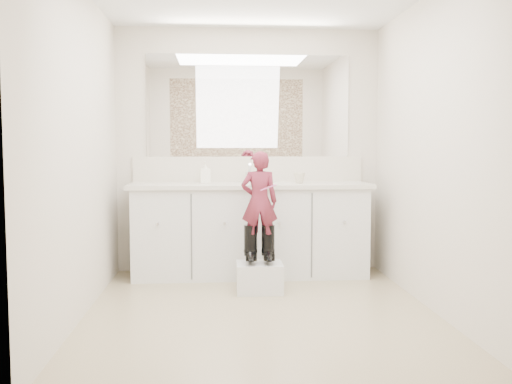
{
  "coord_description": "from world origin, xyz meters",
  "views": [
    {
      "loc": [
        -0.34,
        -4.18,
        1.24
      ],
      "look_at": [
        0.01,
        0.62,
        0.86
      ],
      "focal_mm": 40.0,
      "sensor_mm": 36.0,
      "label": 1
    }
  ],
  "objects": [
    {
      "name": "wall_front",
      "position": [
        0.0,
        -1.5,
        1.2
      ],
      "size": [
        2.6,
        0.0,
        2.6
      ],
      "primitive_type": "plane",
      "rotation": [
        -1.57,
        0.0,
        0.0
      ],
      "color": "beige",
      "rests_on": "floor"
    },
    {
      "name": "wall_back",
      "position": [
        0.0,
        1.5,
        1.2
      ],
      "size": [
        2.6,
        0.0,
        2.6
      ],
      "primitive_type": "plane",
      "rotation": [
        1.57,
        0.0,
        0.0
      ],
      "color": "beige",
      "rests_on": "floor"
    },
    {
      "name": "wall_left",
      "position": [
        -1.3,
        0.0,
        1.2
      ],
      "size": [
        0.0,
        3.0,
        3.0
      ],
      "primitive_type": "plane",
      "rotation": [
        1.57,
        0.0,
        1.57
      ],
      "color": "beige",
      "rests_on": "floor"
    },
    {
      "name": "vanity_cabinet",
      "position": [
        0.0,
        1.23,
        0.42
      ],
      "size": [
        2.2,
        0.55,
        0.85
      ],
      "primitive_type": "cube",
      "color": "silver",
      "rests_on": "floor"
    },
    {
      "name": "floor",
      "position": [
        0.0,
        0.0,
        0.0
      ],
      "size": [
        3.0,
        3.0,
        0.0
      ],
      "primitive_type": "plane",
      "color": "#947D61",
      "rests_on": "ground"
    },
    {
      "name": "cup",
      "position": [
        0.47,
        1.19,
        0.94
      ],
      "size": [
        0.12,
        0.12,
        0.11
      ],
      "primitive_type": "imported",
      "rotation": [
        0.0,
        0.0,
        -0.03
      ],
      "color": "beige",
      "rests_on": "countertop"
    },
    {
      "name": "toddler",
      "position": [
        0.04,
        0.61,
        0.77
      ],
      "size": [
        0.31,
        0.21,
        0.85
      ],
      "primitive_type": "imported",
      "rotation": [
        0.0,
        0.0,
        3.13
      ],
      "color": "#B33752",
      "rests_on": "step_stool"
    },
    {
      "name": "faucet",
      "position": [
        0.0,
        1.38,
        0.94
      ],
      "size": [
        0.08,
        0.08,
        0.1
      ],
      "primitive_type": "cylinder",
      "color": "silver",
      "rests_on": "countertop"
    },
    {
      "name": "toothbrush",
      "position": [
        0.11,
        0.53,
        0.9
      ],
      "size": [
        0.14,
        0.01,
        0.06
      ],
      "primitive_type": "cylinder",
      "rotation": [
        0.0,
        1.22,
        -0.02
      ],
      "color": "#CC4F93",
      "rests_on": "toddler"
    },
    {
      "name": "mirror",
      "position": [
        0.0,
        1.49,
        1.64
      ],
      "size": [
        2.0,
        0.02,
        1.0
      ],
      "primitive_type": "cube",
      "color": "white",
      "rests_on": "wall_back"
    },
    {
      "name": "step_stool",
      "position": [
        0.04,
        0.59,
        0.12
      ],
      "size": [
        0.39,
        0.33,
        0.25
      ],
      "primitive_type": "cube",
      "rotation": [
        0.0,
        0.0,
        -0.02
      ],
      "color": "silver",
      "rests_on": "floor"
    },
    {
      "name": "backsplash",
      "position": [
        0.0,
        1.49,
        1.02
      ],
      "size": [
        2.28,
        0.03,
        0.25
      ],
      "primitive_type": "cube",
      "color": "beige",
      "rests_on": "countertop"
    },
    {
      "name": "boot_left",
      "position": [
        -0.04,
        0.61,
        0.41
      ],
      "size": [
        0.12,
        0.22,
        0.32
      ],
      "primitive_type": null,
      "rotation": [
        0.0,
        0.0,
        -0.02
      ],
      "color": "black",
      "rests_on": "step_stool"
    },
    {
      "name": "boot_right",
      "position": [
        0.11,
        0.61,
        0.41
      ],
      "size": [
        0.12,
        0.22,
        0.32
      ],
      "primitive_type": null,
      "rotation": [
        0.0,
        0.0,
        -0.02
      ],
      "color": "black",
      "rests_on": "step_stool"
    },
    {
      "name": "countertop",
      "position": [
        0.0,
        1.21,
        0.87
      ],
      "size": [
        2.28,
        0.58,
        0.04
      ],
      "primitive_type": "cube",
      "color": "beige",
      "rests_on": "vanity_cabinet"
    },
    {
      "name": "dot_panel",
      "position": [
        0.0,
        -1.49,
        1.65
      ],
      "size": [
        2.0,
        0.01,
        1.2
      ],
      "primitive_type": "cube",
      "color": "#472819",
      "rests_on": "wall_front"
    },
    {
      "name": "soap_bottle",
      "position": [
        -0.43,
        1.28,
        0.99
      ],
      "size": [
        0.11,
        0.11,
        0.21
      ],
      "primitive_type": "imported",
      "rotation": [
        0.0,
        0.0,
        0.15
      ],
      "color": "white",
      "rests_on": "countertop"
    },
    {
      "name": "wall_right",
      "position": [
        1.3,
        0.0,
        1.2
      ],
      "size": [
        0.0,
        3.0,
        3.0
      ],
      "primitive_type": "plane",
      "rotation": [
        1.57,
        0.0,
        -1.57
      ],
      "color": "beige",
      "rests_on": "floor"
    }
  ]
}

